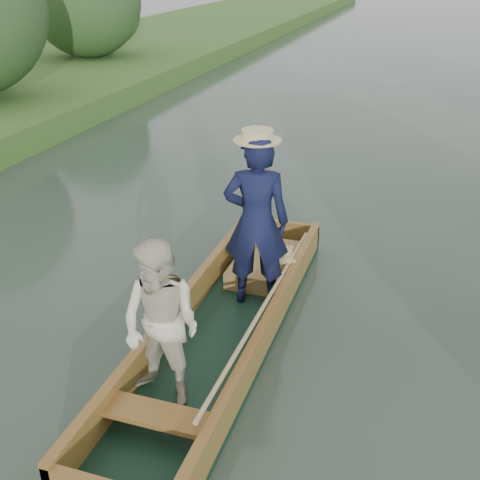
% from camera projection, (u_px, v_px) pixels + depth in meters
% --- Properties ---
extents(ground, '(120.00, 120.00, 0.00)m').
position_uv_depth(ground, '(223.00, 340.00, 6.62)').
color(ground, '#283D30').
rests_on(ground, ground).
extents(trees_far, '(22.15, 13.34, 4.58)m').
position_uv_depth(trees_far, '(197.00, 22.00, 13.36)').
color(trees_far, '#47331E').
rests_on(trees_far, ground).
extents(punt, '(1.16, 5.00, 2.15)m').
position_uv_depth(punt, '(222.00, 287.00, 6.32)').
color(punt, black).
rests_on(punt, ground).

